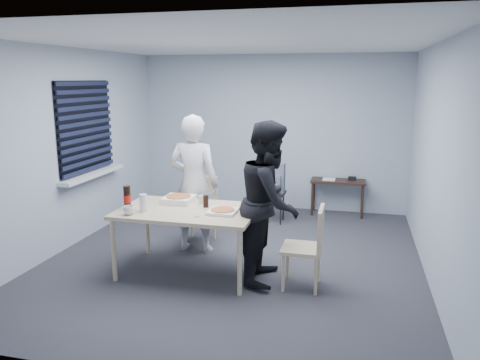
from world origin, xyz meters
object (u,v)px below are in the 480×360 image
(side_table, at_px, (338,185))
(backpack, at_px, (274,178))
(chair_far, at_px, (201,204))
(stool, at_px, (274,199))
(person_white, at_px, (194,184))
(soda_bottle, at_px, (127,198))
(person_black, at_px, (270,202))
(mug_b, at_px, (202,199))
(chair_right, at_px, (310,242))
(dining_table, at_px, (188,214))
(mug_a, at_px, (129,210))

(side_table, xyz_separation_m, backpack, (-0.95, -0.66, 0.20))
(chair_far, distance_m, stool, 1.37)
(person_white, bearing_deg, soda_bottle, 59.25)
(person_black, distance_m, soda_bottle, 1.61)
(person_black, bearing_deg, soda_bottle, 97.31)
(side_table, bearing_deg, mug_b, -120.47)
(chair_right, bearing_deg, backpack, 109.42)
(chair_right, distance_m, soda_bottle, 2.10)
(mug_b, bearing_deg, person_white, 121.20)
(mug_b, bearing_deg, backpack, 73.89)
(person_black, relative_size, side_table, 2.03)
(person_black, distance_m, side_table, 2.85)
(chair_far, relative_size, mug_b, 8.90)
(dining_table, xyz_separation_m, chair_right, (1.39, -0.07, -0.18))
(dining_table, relative_size, person_white, 0.87)
(dining_table, distance_m, person_white, 0.74)
(person_black, bearing_deg, person_white, 60.04)
(chair_far, xyz_separation_m, stool, (0.83, 1.08, -0.14))
(chair_right, distance_m, side_table, 2.90)
(person_black, distance_m, mug_b, 0.90)
(chair_right, bearing_deg, stool, 109.31)
(person_white, bearing_deg, mug_a, 70.29)
(stool, relative_size, soda_bottle, 1.80)
(chair_far, xyz_separation_m, person_black, (1.15, -1.03, 0.37))
(chair_right, distance_m, mug_b, 1.40)
(person_black, height_order, mug_a, person_black)
(chair_far, xyz_separation_m, soda_bottle, (-0.45, -1.23, 0.37))
(dining_table, xyz_separation_m, soda_bottle, (-0.67, -0.14, 0.19))
(side_table, bearing_deg, chair_far, -135.71)
(backpack, height_order, mug_b, backpack)
(side_table, height_order, soda_bottle, soda_bottle)
(stool, height_order, mug_a, mug_a)
(dining_table, distance_m, side_table, 3.22)
(chair_far, height_order, stool, chair_far)
(person_white, relative_size, mug_b, 17.70)
(chair_right, xyz_separation_m, person_white, (-1.56, 0.77, 0.37))
(stool, xyz_separation_m, mug_a, (-1.15, -2.52, 0.43))
(side_table, bearing_deg, soda_bottle, -126.88)
(chair_right, height_order, mug_b, chair_right)
(mug_b, bearing_deg, soda_bottle, -149.18)
(dining_table, xyz_separation_m, person_black, (0.93, 0.06, 0.19))
(backpack, bearing_deg, soda_bottle, -109.23)
(chair_right, distance_m, mug_a, 1.98)
(mug_a, relative_size, soda_bottle, 0.46)
(chair_far, distance_m, mug_a, 1.50)
(dining_table, distance_m, soda_bottle, 0.71)
(dining_table, relative_size, stool, 3.22)
(dining_table, relative_size, backpack, 3.41)
(mug_a, bearing_deg, soda_bottle, 120.63)
(backpack, bearing_deg, side_table, 44.87)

